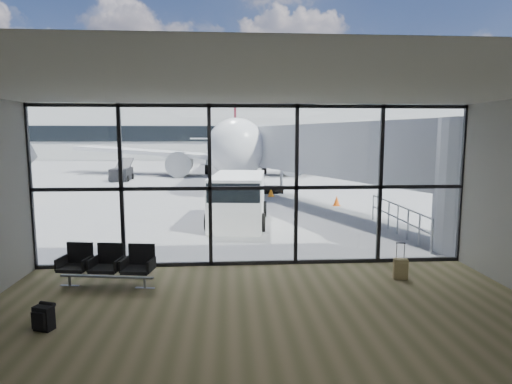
{
  "coord_description": "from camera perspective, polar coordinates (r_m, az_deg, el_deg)",
  "views": [
    {
      "loc": [
        -0.72,
        -11.75,
        3.63
      ],
      "look_at": [
        0.27,
        3.0,
        1.69
      ],
      "focal_mm": 30.0,
      "sensor_mm": 36.0,
      "label": 1
    }
  ],
  "objects": [
    {
      "name": "seating_row",
      "position": [
        11.13,
        -19.1,
        -8.93
      ],
      "size": [
        2.3,
        0.98,
        1.02
      ],
      "rotation": [
        0.0,
        0.0,
        -0.16
      ],
      "color": "gray",
      "rests_on": "ground"
    },
    {
      "name": "jet_bridge",
      "position": [
        19.67,
        12.8,
        4.75
      ],
      "size": [
        8.0,
        16.5,
        4.33
      ],
      "color": "#A6A8AB",
      "rests_on": "ground"
    },
    {
      "name": "service_van",
      "position": [
        17.67,
        -2.41,
        -0.93
      ],
      "size": [
        2.7,
        4.91,
        2.05
      ],
      "rotation": [
        0.0,
        0.0,
        -0.11
      ],
      "color": "white",
      "rests_on": "ground"
    },
    {
      "name": "lounge_shell",
      "position": [
        7.06,
        2.03,
        -0.51
      ],
      "size": [
        12.02,
        8.01,
        4.51
      ],
      "color": "brown",
      "rests_on": "ground"
    },
    {
      "name": "tree_5",
      "position": [
        84.99,
        -13.69,
        8.77
      ],
      "size": [
        6.27,
        6.27,
        9.03
      ],
      "color": "#382619",
      "rests_on": "ground"
    },
    {
      "name": "traffic_cone_c",
      "position": [
        22.84,
        10.69,
        -1.18
      ],
      "size": [
        0.37,
        0.37,
        0.52
      ],
      "color": "#EF570C",
      "rests_on": "ground"
    },
    {
      "name": "ground",
      "position": [
        51.88,
        -3.06,
        3.45
      ],
      "size": [
        220.0,
        220.0,
        0.0
      ],
      "primitive_type": "plane",
      "color": "slate",
      "rests_on": "ground"
    },
    {
      "name": "far_terminal",
      "position": [
        73.73,
        -3.79,
        7.9
      ],
      "size": [
        80.0,
        12.2,
        11.0
      ],
      "color": "beige",
      "rests_on": "ground"
    },
    {
      "name": "glass_curtain_wall",
      "position": [
        11.85,
        -0.35,
        0.77
      ],
      "size": [
        12.1,
        0.12,
        4.5
      ],
      "color": "white",
      "rests_on": "ground"
    },
    {
      "name": "tree_3",
      "position": [
        87.78,
        -21.47,
        7.61
      ],
      "size": [
        4.95,
        4.95,
        7.12
      ],
      "color": "#382619",
      "rests_on": "ground"
    },
    {
      "name": "belt_loader",
      "position": [
        37.03,
        -17.46,
        2.42
      ],
      "size": [
        1.6,
        3.86,
        1.76
      ],
      "rotation": [
        0.0,
        0.0,
        0.02
      ],
      "color": "black",
      "rests_on": "ground"
    },
    {
      "name": "tree_1",
      "position": [
        92.1,
        -28.69,
        7.57
      ],
      "size": [
        5.61,
        5.61,
        8.07
      ],
      "color": "#382619",
      "rests_on": "ground"
    },
    {
      "name": "backpack",
      "position": [
        9.25,
        -26.49,
        -14.78
      ],
      "size": [
        0.4,
        0.4,
        0.52
      ],
      "rotation": [
        0.0,
        0.0,
        -0.36
      ],
      "color": "black",
      "rests_on": "ground"
    },
    {
      "name": "tree_2",
      "position": [
        89.79,
        -25.2,
        8.2
      ],
      "size": [
        6.27,
        6.27,
        9.03
      ],
      "color": "#382619",
      "rests_on": "ground"
    },
    {
      "name": "apron_railing",
      "position": [
        16.76,
        18.38,
        -2.92
      ],
      "size": [
        0.06,
        5.46,
        1.11
      ],
      "color": "gray",
      "rests_on": "ground"
    },
    {
      "name": "suitcase",
      "position": [
        11.63,
        18.72,
        -9.67
      ],
      "size": [
        0.38,
        0.3,
        0.94
      ],
      "rotation": [
        0.0,
        0.0,
        -0.18
      ],
      "color": "#8E7D4F",
      "rests_on": "ground"
    },
    {
      "name": "airliner",
      "position": [
        41.91,
        -2.74,
        6.41
      ],
      "size": [
        31.49,
        36.42,
        9.38
      ],
      "rotation": [
        0.0,
        0.0,
        -0.02
      ],
      "color": "silver",
      "rests_on": "ground"
    },
    {
      "name": "tree_4",
      "position": [
        86.19,
        -17.65,
        8.2
      ],
      "size": [
        5.61,
        5.61,
        8.07
      ],
      "color": "#382619",
      "rests_on": "ground"
    },
    {
      "name": "traffic_cone_b",
      "position": [
        25.86,
        2.01,
        -0.01
      ],
      "size": [
        0.39,
        0.39,
        0.56
      ],
      "color": "orange",
      "rests_on": "ground"
    }
  ]
}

